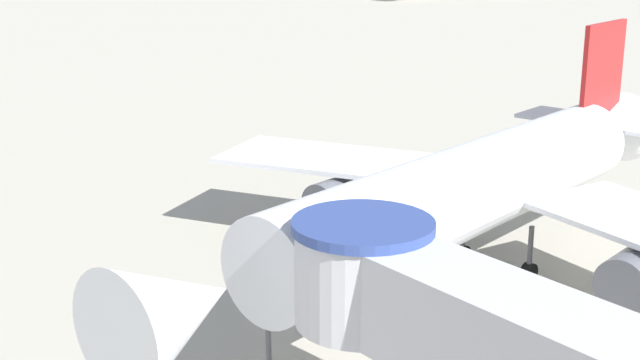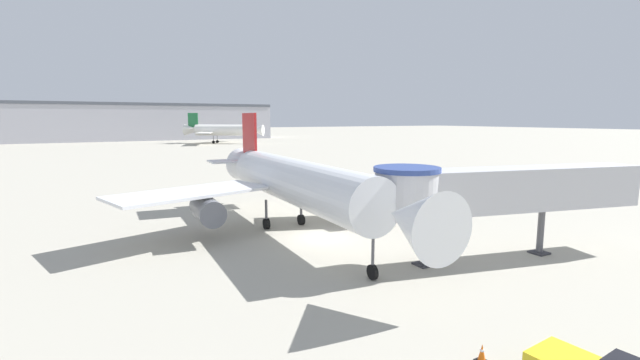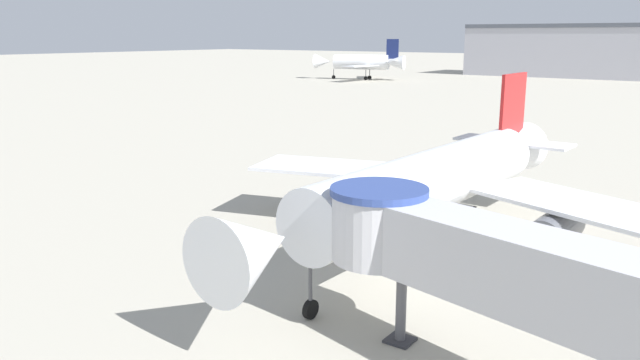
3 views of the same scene
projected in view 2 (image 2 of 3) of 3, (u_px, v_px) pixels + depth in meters
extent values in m
plane|color=#A8A393|center=(318.00, 238.00, 33.72)|extent=(800.00, 800.00, 0.00)
cylinder|color=silver|center=(297.00, 182.00, 34.05)|extent=(4.39, 22.51, 3.60)
cone|color=silver|center=(415.00, 221.00, 21.13)|extent=(3.73, 4.08, 3.60)
cone|color=silver|center=(249.00, 166.00, 45.07)|extent=(3.79, 5.52, 3.60)
cube|color=silver|center=(191.00, 192.00, 32.89)|extent=(12.96, 8.19, 0.22)
cube|color=silver|center=(363.00, 180.00, 39.84)|extent=(13.04, 8.89, 0.22)
cube|color=#B21E1E|center=(249.00, 136.00, 44.37)|extent=(0.39, 4.13, 4.68)
cube|color=silver|center=(248.00, 160.00, 45.22)|extent=(8.27, 3.18, 0.18)
cylinder|color=#565960|center=(207.00, 210.00, 32.39)|extent=(2.12, 4.19, 1.98)
cylinder|color=#565960|center=(361.00, 196.00, 38.48)|extent=(2.12, 4.19, 1.98)
cylinder|color=#4C4C51|center=(373.00, 255.00, 24.77)|extent=(0.18, 0.18, 2.07)
cylinder|color=black|center=(373.00, 272.00, 24.91)|extent=(0.29, 0.91, 0.90)
cylinder|color=#4C4C51|center=(266.00, 212.00, 36.21)|extent=(0.22, 0.22, 2.07)
cylinder|color=black|center=(266.00, 224.00, 36.36)|extent=(0.43, 0.91, 0.90)
cylinder|color=#4C4C51|center=(301.00, 208.00, 37.65)|extent=(0.22, 0.22, 2.07)
cylinder|color=black|center=(301.00, 220.00, 37.80)|extent=(0.43, 0.91, 0.90)
cube|color=#B7B7BC|center=(523.00, 188.00, 28.67)|extent=(17.36, 6.47, 2.80)
cylinder|color=#B7B7BC|center=(406.00, 194.00, 26.39)|extent=(3.90, 3.90, 2.80)
cylinder|color=navy|center=(407.00, 169.00, 26.17)|extent=(4.10, 4.10, 0.30)
cylinder|color=#56565B|center=(425.00, 240.00, 27.19)|extent=(0.44, 0.44, 3.29)
cube|color=#333338|center=(424.00, 264.00, 27.42)|extent=(1.10, 1.10, 0.12)
cylinder|color=#56565B|center=(541.00, 231.00, 29.56)|extent=(0.44, 0.44, 3.29)
cube|color=#333338|center=(539.00, 253.00, 29.79)|extent=(1.10, 1.10, 0.12)
cone|color=orange|center=(482.00, 352.00, 16.52)|extent=(0.29, 0.29, 0.67)
cylinder|color=white|center=(482.00, 350.00, 16.51)|extent=(0.16, 0.16, 0.08)
cube|color=black|center=(410.00, 222.00, 38.75)|extent=(0.38, 0.38, 0.04)
cone|color=orange|center=(410.00, 219.00, 38.71)|extent=(0.26, 0.26, 0.59)
cylinder|color=white|center=(410.00, 218.00, 38.70)|extent=(0.14, 0.14, 0.07)
cylinder|color=white|center=(221.00, 130.00, 161.09)|extent=(18.48, 15.45, 4.15)
cone|color=white|center=(257.00, 130.00, 159.03)|extent=(6.14, 6.06, 4.15)
cone|color=white|center=(193.00, 130.00, 162.78)|extent=(7.46, 7.06, 4.15)
cube|color=white|center=(204.00, 133.00, 152.61)|extent=(9.35, 15.05, 0.22)
cube|color=white|center=(223.00, 131.00, 170.59)|extent=(14.50, 12.16, 0.22)
cube|color=#1E6638|center=(193.00, 120.00, 162.20)|extent=(3.34, 2.62, 5.39)
cube|color=white|center=(192.00, 128.00, 162.72)|extent=(8.09, 9.40, 0.18)
cylinder|color=#4C4C51|center=(248.00, 139.00, 160.05)|extent=(0.18, 0.18, 2.38)
cylinder|color=black|center=(248.00, 142.00, 160.22)|extent=(1.03, 0.87, 1.10)
cylinder|color=#4C4C51|center=(213.00, 139.00, 160.10)|extent=(0.22, 0.22, 2.38)
cylinder|color=black|center=(214.00, 142.00, 160.27)|extent=(1.12, 0.98, 1.10)
cylinder|color=#4C4C51|center=(217.00, 138.00, 163.75)|extent=(0.22, 0.22, 2.38)
cylinder|color=black|center=(217.00, 142.00, 163.92)|extent=(1.12, 0.98, 1.10)
cube|color=#A8A8B2|center=(119.00, 123.00, 183.34)|extent=(130.36, 23.18, 14.68)
cube|color=#4C515B|center=(117.00, 104.00, 182.21)|extent=(130.36, 23.64, 1.20)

